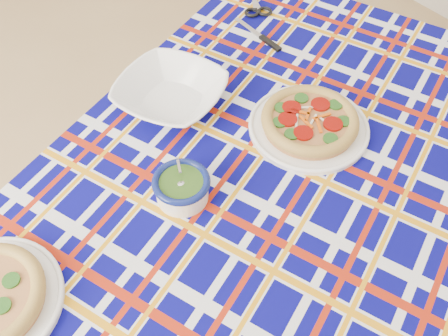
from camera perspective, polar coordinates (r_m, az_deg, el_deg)
floor at (r=1.72m, az=-9.54°, el=-11.17°), size 4.00×4.00×0.00m
dining_table at (r=1.11m, az=4.54°, el=-3.58°), size 1.66×1.36×0.67m
tablecloth at (r=1.09m, az=4.61°, el=-2.90°), size 1.70×1.39×0.09m
main_focaccia_plate at (r=1.14m, az=9.77°, el=5.36°), size 0.34×0.34×0.05m
pesto_bowl at (r=1.00m, az=-4.87°, el=-2.11°), size 0.16×0.16×0.07m
serving_bowl at (r=1.19m, az=-6.11°, el=8.45°), size 0.33×0.33×0.06m
table_knife at (r=1.43m, az=2.98°, el=15.67°), size 0.02×0.20×0.01m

